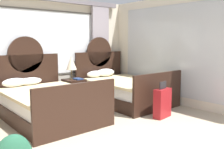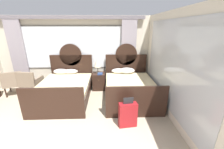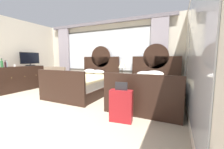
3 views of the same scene
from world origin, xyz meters
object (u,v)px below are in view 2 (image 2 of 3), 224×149
(bed_near_mirror, at_px, (129,87))
(table_lamp_on_nightstand, at_px, (98,63))
(book_on_nightstand, at_px, (100,74))
(bed_near_window, at_px, (66,88))
(armchair_by_window_centre, at_px, (14,81))
(armchair_by_window_left, at_px, (30,81))
(nightstand_between_beds, at_px, (99,81))
(suitcase_on_floor, at_px, (128,115))

(bed_near_mirror, distance_m, table_lamp_on_nightstand, 1.50)
(bed_near_mirror, distance_m, book_on_nightstand, 1.21)
(bed_near_window, distance_m, armchair_by_window_centre, 1.91)
(book_on_nightstand, xyz_separation_m, armchair_by_window_left, (-2.46, -0.25, -0.16))
(nightstand_between_beds, xyz_separation_m, book_on_nightstand, (0.06, -0.09, 0.33))
(bed_near_window, height_order, book_on_nightstand, bed_near_window)
(bed_near_mirror, distance_m, armchair_by_window_centre, 4.03)
(book_on_nightstand, distance_m, armchair_by_window_centre, 3.02)
(armchair_by_window_left, bearing_deg, armchair_by_window_centre, 179.58)
(nightstand_between_beds, bearing_deg, armchair_by_window_left, -171.75)
(suitcase_on_floor, bearing_deg, armchair_by_window_centre, 153.89)
(bed_near_window, height_order, nightstand_between_beds, bed_near_window)
(bed_near_window, bearing_deg, bed_near_mirror, 0.15)
(armchair_by_window_centre, bearing_deg, suitcase_on_floor, -26.11)
(book_on_nightstand, height_order, armchair_by_window_left, armchair_by_window_left)
(book_on_nightstand, relative_size, armchair_by_window_centre, 0.30)
(bed_near_mirror, bearing_deg, table_lamp_on_nightstand, 145.90)
(armchair_by_window_left, distance_m, armchair_by_window_centre, 0.55)
(table_lamp_on_nightstand, distance_m, armchair_by_window_left, 2.46)
(bed_near_window, relative_size, table_lamp_on_nightstand, 3.83)
(nightstand_between_beds, height_order, suitcase_on_floor, suitcase_on_floor)
(bed_near_mirror, relative_size, armchair_by_window_centre, 2.56)
(table_lamp_on_nightstand, bearing_deg, bed_near_mirror, -34.10)
(bed_near_mirror, xyz_separation_m, armchair_by_window_left, (-3.47, 0.35, 0.13))
(table_lamp_on_nightstand, height_order, armchair_by_window_left, table_lamp_on_nightstand)
(bed_near_mirror, height_order, nightstand_between_beds, bed_near_mirror)
(book_on_nightstand, relative_size, armchair_by_window_left, 0.30)
(bed_near_window, relative_size, suitcase_on_floor, 2.96)
(book_on_nightstand, bearing_deg, armchair_by_window_left, -174.10)
(bed_near_window, height_order, table_lamp_on_nightstand, bed_near_window)
(armchair_by_window_left, bearing_deg, table_lamp_on_nightstand, 9.54)
(nightstand_between_beds, height_order, armchair_by_window_left, armchair_by_window_left)
(bed_near_mirror, height_order, table_lamp_on_nightstand, bed_near_mirror)
(bed_near_mirror, relative_size, suitcase_on_floor, 2.96)
(bed_near_mirror, distance_m, suitcase_on_floor, 1.51)
(bed_near_window, relative_size, armchair_by_window_centre, 2.56)
(book_on_nightstand, xyz_separation_m, armchair_by_window_centre, (-3.00, -0.25, -0.16))
(book_on_nightstand, xyz_separation_m, suitcase_on_floor, (0.74, -2.09, -0.34))
(bed_near_window, xyz_separation_m, bed_near_mirror, (2.14, 0.01, 0.00))
(suitcase_on_floor, bearing_deg, nightstand_between_beds, 110.12)
(nightstand_between_beds, height_order, book_on_nightstand, book_on_nightstand)
(nightstand_between_beds, bearing_deg, suitcase_on_floor, -69.88)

